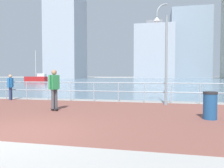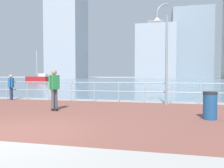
{
  "view_description": "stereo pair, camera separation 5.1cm",
  "coord_description": "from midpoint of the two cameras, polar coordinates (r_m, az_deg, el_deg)",
  "views": [
    {
      "loc": [
        3.5,
        -4.87,
        1.49
      ],
      "look_at": [
        1.61,
        4.07,
        1.1
      ],
      "focal_mm": 34.86,
      "sensor_mm": 36.0,
      "label": 1
    },
    {
      "loc": [
        3.55,
        -4.86,
        1.49
      ],
      "look_at": [
        1.61,
        4.07,
        1.1
      ],
      "focal_mm": 34.86,
      "sensor_mm": 36.0,
      "label": 2
    }
  ],
  "objects": [
    {
      "name": "ground",
      "position": [
        45.03,
        7.72,
        0.53
      ],
      "size": [
        220.0,
        220.0,
        0.0
      ],
      "primitive_type": "plane",
      "color": "#ADAAA5"
    },
    {
      "name": "brick_paving",
      "position": [
        8.8,
        -11.67,
        -7.34
      ],
      "size": [
        28.0,
        7.47,
        0.01
      ],
      "primitive_type": "cube",
      "color": "brown",
      "rests_on": "ground"
    },
    {
      "name": "harbor_water",
      "position": [
        56.78,
        8.66,
        0.92
      ],
      "size": [
        180.0,
        88.0,
        0.0
      ],
      "primitive_type": "cube",
      "color": "slate",
      "rests_on": "ground"
    },
    {
      "name": "waterfront_railing",
      "position": [
        12.2,
        -4.59,
        -1.07
      ],
      "size": [
        25.25,
        0.06,
        1.08
      ],
      "color": "#9EADB7",
      "rests_on": "ground"
    },
    {
      "name": "lamppost",
      "position": [
        11.04,
        13.5,
        8.91
      ],
      "size": [
        0.74,
        0.55,
        4.97
      ],
      "color": "gray",
      "rests_on": "ground"
    },
    {
      "name": "skateboarder",
      "position": [
        9.26,
        -14.76,
        -0.54
      ],
      "size": [
        0.41,
        0.54,
        1.7
      ],
      "color": "black",
      "rests_on": "ground"
    },
    {
      "name": "bystander",
      "position": [
        14.19,
        -24.86,
        -0.27
      ],
      "size": [
        0.33,
        0.55,
        1.5
      ],
      "color": "navy",
      "rests_on": "ground"
    },
    {
      "name": "trash_bin",
      "position": [
        7.97,
        24.48,
        -5.14
      ],
      "size": [
        0.46,
        0.46,
        0.93
      ],
      "color": "navy",
      "rests_on": "ground"
    },
    {
      "name": "sailboat_teal",
      "position": [
        52.27,
        -18.87,
        1.42
      ],
      "size": [
        5.02,
        1.62,
        7.02
      ],
      "color": "#B21E1E",
      "rests_on": "ground"
    },
    {
      "name": "tower_glass",
      "position": [
        93.88,
        -11.65,
        11.93
      ],
      "size": [
        13.18,
        15.19,
        35.72
      ],
      "color": "#A3A8B2",
      "rests_on": "ground"
    },
    {
      "name": "tower_concrete",
      "position": [
        101.81,
        11.32,
        8.4
      ],
      "size": [
        17.63,
        10.13,
        25.92
      ],
      "color": "#A3A8B2",
      "rests_on": "ground"
    },
    {
      "name": "tower_steel",
      "position": [
        110.03,
        19.9,
        9.75
      ],
      "size": [
        17.12,
        17.62,
        33.15
      ],
      "color": "#8493A3",
      "rests_on": "ground"
    }
  ]
}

